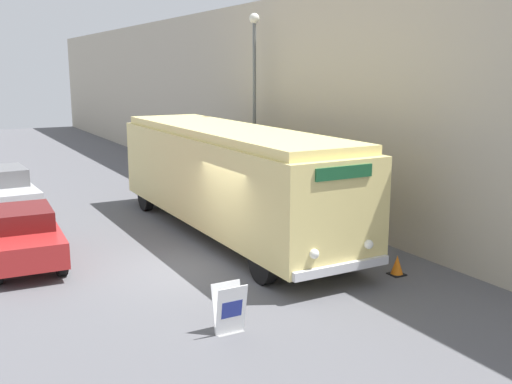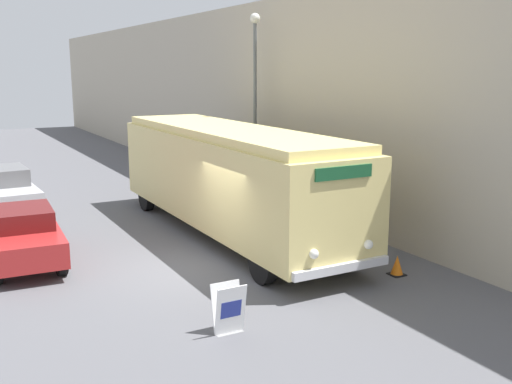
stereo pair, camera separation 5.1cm
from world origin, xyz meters
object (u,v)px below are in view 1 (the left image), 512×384
(sign_board, at_px, (230,309))
(streetlamp, at_px, (254,84))
(traffic_cone, at_px, (397,265))
(parked_car_near, at_px, (23,235))
(vintage_bus, at_px, (228,175))
(parked_car_mid, at_px, (1,189))

(sign_board, xyz_separation_m, streetlamp, (5.81, 9.61, 3.93))
(sign_board, height_order, traffic_cone, sign_board)
(sign_board, distance_m, streetlamp, 11.90)
(streetlamp, relative_size, traffic_cone, 13.89)
(parked_car_near, relative_size, traffic_cone, 8.32)
(vintage_bus, xyz_separation_m, sign_board, (-3.06, -6.22, -1.37))
(parked_car_near, bearing_deg, streetlamp, 24.66)
(parked_car_near, bearing_deg, vintage_bus, 3.03)
(sign_board, distance_m, parked_car_near, 6.85)
(streetlamp, bearing_deg, traffic_cone, -95.23)
(sign_board, bearing_deg, vintage_bus, 63.78)
(sign_board, bearing_deg, parked_car_mid, 101.19)
(sign_board, distance_m, parked_car_mid, 13.23)
(streetlamp, distance_m, parked_car_near, 9.92)
(traffic_cone, bearing_deg, sign_board, -169.27)
(vintage_bus, xyz_separation_m, parked_car_near, (-5.85, 0.03, -1.08))
(parked_car_mid, relative_size, traffic_cone, 9.37)
(parked_car_near, height_order, traffic_cone, parked_car_near)
(sign_board, bearing_deg, parked_car_near, 114.01)
(vintage_bus, height_order, parked_car_near, vintage_bus)
(vintage_bus, bearing_deg, streetlamp, 50.96)
(streetlamp, distance_m, traffic_cone, 9.64)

